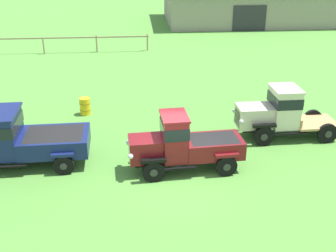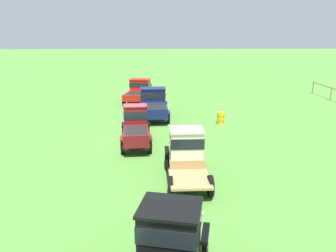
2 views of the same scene
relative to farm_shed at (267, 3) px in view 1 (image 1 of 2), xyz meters
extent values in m
plane|color=#518E38|center=(-12.87, -31.08, -1.84)|extent=(240.00, 240.00, 0.00)
cube|color=gray|center=(0.00, 0.00, -0.20)|extent=(21.22, 9.78, 3.29)
cube|color=#2D2D33|center=(-3.18, -4.93, -0.64)|extent=(3.20, 0.08, 2.40)
cylinder|color=#997F60|center=(-13.14, -11.56, -1.19)|extent=(0.12, 0.12, 1.30)
cylinder|color=#997F60|center=(-17.15, -11.72, -1.19)|extent=(0.12, 0.12, 1.30)
cylinder|color=#997F60|center=(-21.18, -12.10, -1.19)|extent=(0.12, 0.12, 1.30)
cube|color=#997F60|center=(-21.20, -11.86, -0.66)|extent=(16.30, 0.08, 0.10)
cylinder|color=black|center=(-17.05, -30.50, -1.45)|extent=(0.79, 0.20, 0.78)
cylinder|color=#2D2D2D|center=(-17.05, -30.61, -1.45)|extent=(0.27, 0.04, 0.27)
cylinder|color=black|center=(-17.12, -28.35, -1.45)|extent=(0.79, 0.20, 0.78)
cylinder|color=#2D2D2D|center=(-17.12, -28.25, -1.45)|extent=(0.27, 0.04, 0.27)
cube|color=black|center=(-18.88, -29.48, -1.37)|extent=(5.07, 1.34, 0.12)
cube|color=#141E51|center=(-19.43, -29.50, -0.48)|extent=(1.25, 1.93, 1.66)
cube|color=black|center=(-19.43, -29.50, -0.11)|extent=(1.29, 1.98, 0.47)
cube|color=#141E51|center=(-19.43, -29.50, 0.39)|extent=(1.37, 2.02, 0.08)
cube|color=black|center=(-19.27, -30.55, -1.39)|extent=(1.67, 0.19, 0.05)
cube|color=black|center=(-19.34, -28.44, -1.39)|extent=(1.67, 0.19, 0.05)
cube|color=#141E51|center=(-17.49, -29.44, -0.96)|extent=(2.74, 2.06, 0.72)
cube|color=black|center=(-17.49, -29.44, -0.63)|extent=(2.31, 1.75, 0.06)
cube|color=#141E51|center=(-17.05, -30.50, -1.01)|extent=(0.86, 0.23, 0.12)
cube|color=#141E51|center=(-17.12, -28.35, -1.01)|extent=(0.86, 0.23, 0.12)
cylinder|color=black|center=(-13.64, -31.32, -1.43)|extent=(0.84, 0.21, 0.83)
cylinder|color=#2D2D2D|center=(-13.64, -31.41, -1.43)|extent=(0.29, 0.05, 0.29)
cylinder|color=black|center=(-13.75, -29.79, -1.43)|extent=(0.84, 0.21, 0.83)
cylinder|color=#2D2D2D|center=(-13.75, -29.69, -1.43)|extent=(0.29, 0.05, 0.29)
cylinder|color=black|center=(-10.85, -31.13, -1.43)|extent=(0.84, 0.21, 0.83)
cylinder|color=#2D2D2D|center=(-10.85, -31.22, -1.43)|extent=(0.29, 0.05, 0.29)
cylinder|color=black|center=(-10.96, -29.59, -1.43)|extent=(0.84, 0.21, 0.83)
cylinder|color=#2D2D2D|center=(-10.96, -29.50, -1.43)|extent=(0.29, 0.05, 0.29)
cube|color=black|center=(-12.33, -30.46, -1.35)|extent=(4.10, 1.12, 0.12)
cube|color=maroon|center=(-13.89, -30.56, -0.84)|extent=(1.36, 1.16, 0.89)
cube|color=silver|center=(-14.50, -30.61, -0.88)|extent=(0.12, 0.85, 0.67)
sphere|color=silver|center=(-14.47, -31.18, -0.82)|extent=(0.20, 0.20, 0.20)
sphere|color=silver|center=(-14.55, -30.03, -0.82)|extent=(0.20, 0.20, 0.20)
cube|color=black|center=(-13.64, -31.32, -0.96)|extent=(0.97, 0.27, 0.12)
cube|color=black|center=(-13.75, -29.79, -0.96)|extent=(0.97, 0.27, 0.12)
cube|color=maroon|center=(-12.79, -30.49, -0.44)|extent=(0.99, 1.41, 1.69)
cube|color=black|center=(-12.79, -30.49, -0.06)|extent=(1.03, 1.44, 0.47)
cube|color=maroon|center=(-12.79, -30.49, 0.45)|extent=(1.09, 1.48, 0.08)
cube|color=black|center=(-12.65, -31.23, -1.37)|extent=(1.27, 0.23, 0.05)
cube|color=black|center=(-12.76, -29.73, -1.37)|extent=(1.27, 0.23, 0.05)
cube|color=maroon|center=(-11.24, -30.38, -0.94)|extent=(2.31, 1.56, 0.69)
cube|color=black|center=(-11.24, -30.38, -0.62)|extent=(1.94, 1.32, 0.06)
cube|color=maroon|center=(-10.85, -31.13, -0.96)|extent=(0.93, 0.26, 0.12)
cube|color=maroon|center=(-10.96, -29.59, -0.96)|extent=(0.93, 0.26, 0.12)
cylinder|color=black|center=(-8.71, -28.74, -1.39)|extent=(0.90, 0.19, 0.90)
cylinder|color=#2D2D2D|center=(-8.71, -28.84, -1.39)|extent=(0.31, 0.03, 0.31)
cylinder|color=black|center=(-8.74, -27.10, -1.39)|extent=(0.90, 0.19, 0.90)
cylinder|color=#2D2D2D|center=(-8.74, -27.00, -1.39)|extent=(0.31, 0.03, 0.31)
cylinder|color=black|center=(-5.81, -28.69, -1.39)|extent=(0.90, 0.19, 0.90)
cylinder|color=#2D2D2D|center=(-5.81, -28.80, -1.39)|extent=(0.31, 0.03, 0.31)
cylinder|color=black|center=(-5.83, -27.06, -1.39)|extent=(0.90, 0.19, 0.90)
cylinder|color=#2D2D2D|center=(-5.83, -26.95, -1.39)|extent=(0.31, 0.03, 0.31)
cube|color=black|center=(-7.44, -27.90, -1.31)|extent=(4.23, 0.96, 0.12)
cube|color=beige|center=(-8.96, -27.92, -0.78)|extent=(1.56, 1.17, 0.95)
cube|color=silver|center=(-9.70, -27.93, -0.83)|extent=(0.07, 0.90, 0.71)
sphere|color=silver|center=(-9.70, -28.55, -0.75)|extent=(0.20, 0.20, 0.20)
sphere|color=silver|center=(-9.72, -27.32, -0.75)|extent=(0.20, 0.20, 0.20)
cube|color=black|center=(-8.71, -28.74, -0.90)|extent=(1.04, 0.22, 0.12)
cube|color=black|center=(-8.74, -27.10, -0.90)|extent=(1.04, 0.22, 0.12)
cube|color=beige|center=(-7.63, -27.90, -0.41)|extent=(1.12, 1.45, 1.69)
cube|color=black|center=(-7.63, -27.90, -0.03)|extent=(1.17, 1.49, 0.47)
cube|color=beige|center=(-7.63, -27.90, 0.47)|extent=(1.24, 1.52, 0.08)
cube|color=black|center=(-7.51, -28.70, -1.33)|extent=(1.55, 0.16, 0.05)
cube|color=black|center=(-7.53, -27.10, -1.33)|extent=(1.55, 0.16, 0.05)
cube|color=tan|center=(-6.11, -27.88, -1.20)|extent=(1.96, 1.69, 0.10)
cube|color=tan|center=(-7.04, -27.89, -0.97)|extent=(0.10, 1.55, 0.44)
cylinder|color=gold|center=(-16.82, -24.53, -1.40)|extent=(0.53, 0.53, 0.88)
cylinder|color=#896E0F|center=(-16.82, -24.53, -1.23)|extent=(0.56, 0.56, 0.03)
cylinder|color=#896E0F|center=(-16.82, -24.53, -1.58)|extent=(0.56, 0.56, 0.03)
camera|label=1|loc=(-14.19, -44.84, 6.60)|focal=45.00mm
camera|label=2|loc=(6.23, -29.22, 4.61)|focal=35.00mm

